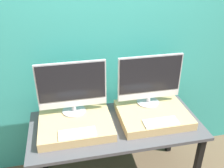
{
  "coord_description": "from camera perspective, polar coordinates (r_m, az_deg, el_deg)",
  "views": [
    {
      "loc": [
        -0.41,
        -1.4,
        2.07
      ],
      "look_at": [
        0.0,
        0.52,
        1.03
      ],
      "focal_mm": 40.0,
      "sensor_mm": 36.0,
      "label": 1
    }
  ],
  "objects": [
    {
      "name": "wooden_riser_left",
      "position": [
        2.22,
        -8.3,
        -9.03
      ],
      "size": [
        0.62,
        0.52,
        0.08
      ],
      "color": "tan",
      "rests_on": "workbench"
    },
    {
      "name": "wall_back",
      "position": [
        2.35,
        -1.31,
        8.8
      ],
      "size": [
        8.0,
        0.04,
        2.6
      ],
      "color": "teal",
      "rests_on": "ground_plane"
    },
    {
      "name": "workbench",
      "position": [
        2.31,
        0.89,
        -10.66
      ],
      "size": [
        1.52,
        0.71,
        0.71
      ],
      "color": "#47474C",
      "rests_on": "ground_plane"
    },
    {
      "name": "monitor_right",
      "position": [
        2.31,
        8.62,
        1.01
      ],
      "size": [
        0.6,
        0.21,
        0.48
      ],
      "color": "#B2B2B7",
      "rests_on": "wooden_riser_right"
    },
    {
      "name": "monitor_left",
      "position": [
        2.19,
        -9.11,
        -0.75
      ],
      "size": [
        0.6,
        0.21,
        0.48
      ],
      "color": "#B2B2B7",
      "rests_on": "wooden_riser_left"
    },
    {
      "name": "keyboard_left",
      "position": [
        2.05,
        -7.95,
        -11.12
      ],
      "size": [
        0.3,
        0.12,
        0.01
      ],
      "color": "silver",
      "rests_on": "wooden_riser_left"
    },
    {
      "name": "wooden_riser_right",
      "position": [
        2.35,
        9.29,
        -6.83
      ],
      "size": [
        0.62,
        0.52,
        0.08
      ],
      "color": "tan",
      "rests_on": "workbench"
    },
    {
      "name": "keyboard_right",
      "position": [
        2.18,
        11.1,
        -8.56
      ],
      "size": [
        0.3,
        0.12,
        0.01
      ],
      "color": "silver",
      "rests_on": "wooden_riser_right"
    }
  ]
}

